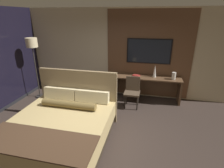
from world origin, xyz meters
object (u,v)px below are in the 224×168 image
at_px(desk_chair, 132,89).
at_px(desk, 146,84).
at_px(floor_lamp, 32,48).
at_px(bed, 61,127).
at_px(vase_tall, 155,71).
at_px(tv, 149,51).
at_px(vase_short, 174,76).
at_px(book, 136,75).

bearing_deg(desk_chair, desk, 54.73).
distance_m(desk_chair, floor_lamp, 3.28).
distance_m(bed, desk, 2.99).
height_order(bed, desk_chair, bed).
bearing_deg(desk, vase_tall, 3.75).
bearing_deg(bed, desk_chair, 56.59).
bearing_deg(vase_tall, desk_chair, -137.59).
relative_size(bed, vase_tall, 5.66).
height_order(tv, desk_chair, tv).
distance_m(desk_chair, vase_tall, 0.93).
bearing_deg(tv, vase_tall, -39.23).
distance_m(bed, floor_lamp, 2.91).
xyz_separation_m(bed, vase_tall, (1.89, 2.49, 0.62)).
xyz_separation_m(floor_lamp, vase_tall, (3.70, 0.61, -0.67)).
xyz_separation_m(bed, desk, (1.66, 2.48, 0.19)).
bearing_deg(vase_short, tv, 160.27).
bearing_deg(floor_lamp, book, 10.59).
bearing_deg(desk, vase_short, -5.85).
bearing_deg(floor_lamp, bed, -46.07).
bearing_deg(vase_tall, tv, 140.77).
xyz_separation_m(bed, tv, (1.66, 2.68, 1.18)).
height_order(bed, vase_short, bed).
bearing_deg(vase_short, desk, 174.15).
relative_size(floor_lamp, vase_tall, 5.09).
distance_m(bed, tv, 3.37).
xyz_separation_m(tv, vase_short, (0.79, -0.28, -0.65)).
bearing_deg(floor_lamp, vase_short, 6.93).
height_order(vase_tall, vase_short, vase_tall).
relative_size(tv, vase_tall, 3.55).
distance_m(desk, desk_chair, 0.66).
distance_m(desk, floor_lamp, 3.69).
distance_m(bed, desk_chair, 2.33).
distance_m(vase_tall, book, 0.58).
bearing_deg(vase_tall, vase_short, -9.72).
bearing_deg(vase_short, floor_lamp, -173.07).
height_order(bed, desk, bed).
height_order(tv, vase_tall, tv).
bearing_deg(tv, desk, -90.00).
relative_size(bed, desk, 1.02).
height_order(tv, book, tv).
height_order(floor_lamp, vase_tall, floor_lamp).
xyz_separation_m(desk_chair, vase_tall, (0.61, 0.55, 0.43)).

